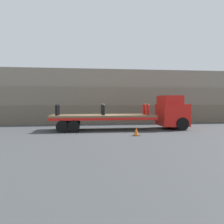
% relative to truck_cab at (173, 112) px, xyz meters
% --- Properties ---
extents(ground_plane, '(120.00, 120.00, 0.00)m').
position_rel_truck_cab_xyz_m(ground_plane, '(-6.03, 0.00, -1.44)').
color(ground_plane, '#3F4244').
extents(rock_cliff, '(60.00, 3.30, 5.75)m').
position_rel_truck_cab_xyz_m(rock_cliff, '(-6.03, 6.34, 1.43)').
color(rock_cliff, '#665B4C').
rests_on(rock_cliff, ground_plane).
extents(truck_cab, '(2.26, 2.60, 2.85)m').
position_rel_truck_cab_xyz_m(truck_cab, '(0.00, 0.00, 0.00)').
color(truck_cab, red).
rests_on(truck_cab, ground_plane).
extents(flatbed_trailer, '(8.50, 2.64, 1.25)m').
position_rel_truck_cab_xyz_m(flatbed_trailer, '(-6.67, 0.00, -0.44)').
color(flatbed_trailer, brown).
rests_on(flatbed_trailer, ground_plane).
extents(fire_hydrant_black_near_0, '(0.31, 0.49, 0.88)m').
position_rel_truck_cab_xyz_m(fire_hydrant_black_near_0, '(-9.68, -0.56, 0.24)').
color(fire_hydrant_black_near_0, black).
rests_on(fire_hydrant_black_near_0, flatbed_trailer).
extents(fire_hydrant_black_far_0, '(0.31, 0.49, 0.88)m').
position_rel_truck_cab_xyz_m(fire_hydrant_black_far_0, '(-9.68, 0.56, 0.24)').
color(fire_hydrant_black_far_0, black).
rests_on(fire_hydrant_black_far_0, flatbed_trailer).
extents(fire_hydrant_black_near_1, '(0.31, 0.49, 0.88)m').
position_rel_truck_cab_xyz_m(fire_hydrant_black_near_1, '(-6.03, -0.56, 0.24)').
color(fire_hydrant_black_near_1, black).
rests_on(fire_hydrant_black_near_1, flatbed_trailer).
extents(fire_hydrant_black_far_1, '(0.31, 0.49, 0.88)m').
position_rel_truck_cab_xyz_m(fire_hydrant_black_far_1, '(-6.03, 0.56, 0.24)').
color(fire_hydrant_black_far_1, black).
rests_on(fire_hydrant_black_far_1, flatbed_trailer).
extents(fire_hydrant_red_near_2, '(0.31, 0.49, 0.88)m').
position_rel_truck_cab_xyz_m(fire_hydrant_red_near_2, '(-2.38, -0.56, 0.24)').
color(fire_hydrant_red_near_2, red).
rests_on(fire_hydrant_red_near_2, flatbed_trailer).
extents(fire_hydrant_red_far_2, '(0.31, 0.49, 0.88)m').
position_rel_truck_cab_xyz_m(fire_hydrant_red_far_2, '(-2.38, 0.56, 0.24)').
color(fire_hydrant_red_far_2, red).
rests_on(fire_hydrant_red_far_2, flatbed_trailer).
extents(cargo_strap_rear, '(0.05, 2.74, 0.01)m').
position_rel_truck_cab_xyz_m(cargo_strap_rear, '(-6.03, 0.00, 0.69)').
color(cargo_strap_rear, yellow).
rests_on(cargo_strap_rear, fire_hydrant_black_near_1).
extents(cargo_strap_middle, '(0.05, 2.74, 0.01)m').
position_rel_truck_cab_xyz_m(cargo_strap_middle, '(-2.38, 0.00, 0.69)').
color(cargo_strap_middle, yellow).
rests_on(cargo_strap_middle, fire_hydrant_red_near_2).
extents(traffic_cone, '(0.41, 0.41, 0.59)m').
position_rel_truck_cab_xyz_m(traffic_cone, '(-4.00, -3.29, -1.16)').
color(traffic_cone, black).
rests_on(traffic_cone, ground_plane).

